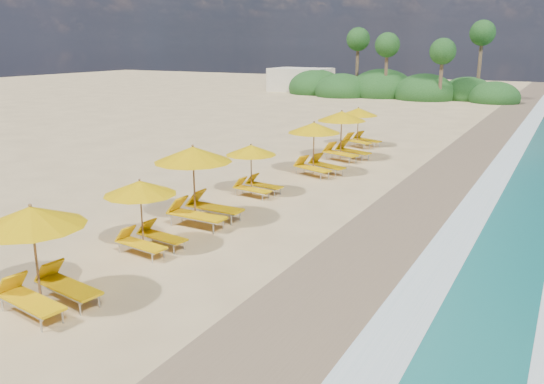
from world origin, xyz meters
The scene contains 12 objects.
ground centered at (0.00, 0.00, 0.00)m, with size 160.00×160.00×0.00m, color #D5B67D.
wet_sand centered at (4.00, 0.00, 0.01)m, with size 4.00×160.00×0.01m, color #856C4F.
surf_foam centered at (6.70, 0.00, 0.03)m, with size 4.00×160.00×0.01m.
station_2 centered at (-1.87, -7.43, 1.36)m, with size 2.85×2.71×2.43m.
station_3 centered at (-2.22, -3.53, 1.19)m, with size 2.45×2.31×2.12m.
station_4 centered at (-2.38, -0.67, 1.48)m, with size 2.86×2.64×2.64m.
station_5 centered at (-2.56, 3.26, 1.14)m, with size 2.38×2.25×2.04m.
station_6 centered at (-1.85, 7.65, 1.36)m, with size 3.14×3.09×2.43m.
station_7 centered at (-1.99, 11.40, 1.42)m, with size 3.26×3.20×2.54m.
station_8 centered at (-2.54, 15.35, 1.27)m, with size 2.95×2.91×2.27m.
treeline centered at (-9.94, 45.51, 1.00)m, with size 25.80×8.80×9.74m.
beach_building centered at (-22.00, 48.00, 1.40)m, with size 7.00×5.00×2.80m, color beige.
Camera 1 is at (8.23, -15.17, 5.85)m, focal length 36.73 mm.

